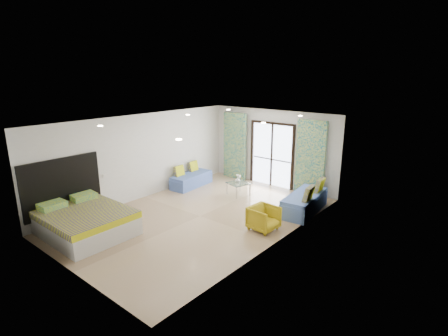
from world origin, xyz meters
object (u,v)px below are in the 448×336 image
Objects in this scene: bed at (85,221)px; daybed_right at (305,202)px; daybed_left at (191,179)px; armchair at (264,217)px; coffee_table at (238,184)px.

bed is 1.12× the size of daybed_right.
daybed_right is (4.23, 0.44, 0.04)m from daybed_left.
daybed_right is 2.89× the size of armchair.
daybed_left is at bearing -169.80° from coffee_table.
bed reaches higher than coffee_table.
daybed_left is at bearing 74.68° from armchair.
armchair is (3.35, 3.06, 0.02)m from bed.
armchair is at bearing -38.58° from coffee_table.
bed is at bearing -104.56° from coffee_table.
coffee_table is at bearing 5.24° from daybed_left.
coffee_table is at bearing 176.11° from daybed_right.
coffee_table reaches higher than armchair.
daybed_right reaches higher than coffee_table.
daybed_left is 1.90m from coffee_table.
daybed_right is at bearing 0.92° from daybed_left.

